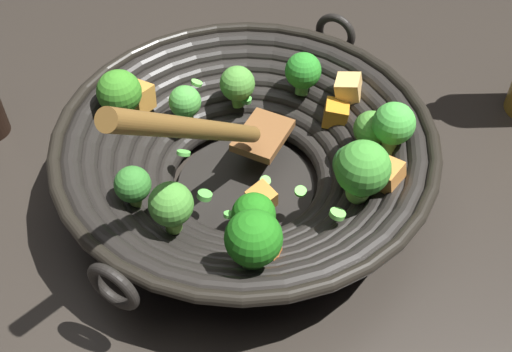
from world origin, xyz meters
The scene contains 2 objects.
ground_plane centered at (0.00, 0.00, 0.00)m, with size 4.00×4.00×0.00m, color #28231E.
wok centered at (0.00, 0.00, 0.06)m, with size 0.41×0.41×0.28m.
Camera 1 is at (-0.01, 0.48, 0.55)m, focal length 44.60 mm.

